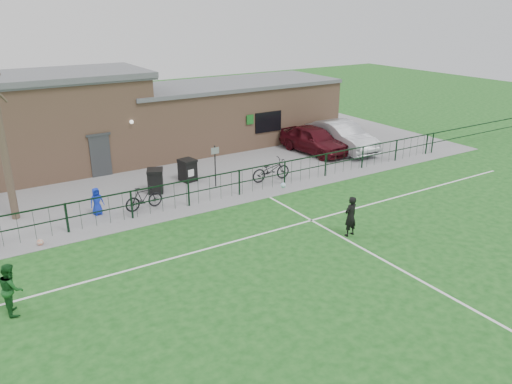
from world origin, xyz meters
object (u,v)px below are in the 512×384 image
ball_ground (40,242)px  car_silver (341,136)px  sign_post (215,166)px  car_maroon (314,139)px  bicycle_d (144,198)px  outfield_player (11,288)px  wheelie_bin_right (188,171)px  bicycle_e (271,170)px  bare_tree (3,147)px  wheelie_bin_left (155,182)px  spectator_child (97,201)px

ball_ground → car_silver: bearing=12.3°
sign_post → car_maroon: sign_post is taller
bicycle_d → sign_post: bearing=-81.2°
car_maroon → outfield_player: car_maroon is taller
wheelie_bin_right → car_maroon: 8.36m
sign_post → ball_ground: size_ratio=8.44×
car_maroon → bicycle_e: (-4.87, -2.79, -0.24)m
bare_tree → car_silver: (17.88, 0.75, -2.14)m
wheelie_bin_left → bicycle_e: bearing=8.5°
sign_post → car_silver: bearing=10.4°
spectator_child → bicycle_d: bearing=-20.4°
bare_tree → bicycle_e: (11.30, -1.63, -2.44)m
outfield_player → wheelie_bin_right: bearing=-48.2°
car_silver → ball_ground: (-17.49, -3.82, -0.74)m
bicycle_e → ball_ground: (-10.91, -1.44, -0.44)m
bicycle_e → sign_post: bearing=78.6°
wheelie_bin_right → bicycle_e: size_ratio=0.49×
wheelie_bin_left → car_maroon: 10.33m
bare_tree → car_maroon: bearing=4.1°
wheelie_bin_left → bare_tree: bearing=-157.7°
outfield_player → spectator_child: bearing=-33.3°
wheelie_bin_right → bicycle_e: 4.06m
bicycle_d → outfield_player: outfield_player is taller
sign_post → outfield_player: bearing=-147.4°
sign_post → wheelie_bin_left: bearing=163.7°
wheelie_bin_right → car_silver: size_ratio=0.20×
bare_tree → car_maroon: size_ratio=1.31×
sign_post → bicycle_d: 4.00m
bicycle_e → bare_tree: bearing=84.7°
car_maroon → bare_tree: bearing=178.6°
bare_tree → spectator_child: bearing=-25.1°
car_maroon → car_silver: 1.76m
spectator_child → wheelie_bin_left: bearing=16.5°
bicycle_d → bicycle_e: bearing=-92.5°
wheelie_bin_left → bicycle_e: 5.57m
wheelie_bin_right → ball_ground: 8.27m
bicycle_d → outfield_player: (-5.74, -5.24, 0.24)m
wheelie_bin_left → bicycle_e: (5.37, -1.47, 0.03)m
bare_tree → spectator_child: size_ratio=5.20×
spectator_child → outfield_player: outfield_player is taller
wheelie_bin_left → sign_post: (2.69, -0.79, 0.49)m
wheelie_bin_right → sign_post: (0.77, -1.45, 0.50)m
bare_tree → wheelie_bin_left: bare_tree is taller
wheelie_bin_left → car_maroon: (10.25, 1.32, 0.28)m
car_silver → bicycle_e: car_silver is taller
wheelie_bin_left → car_maroon: bearing=31.1°
wheelie_bin_left → spectator_child: (-3.00, -1.22, 0.07)m
wheelie_bin_right → outfield_player: 11.66m
car_silver → outfield_player: (-18.87, -7.85, -0.10)m
bare_tree → bicycle_e: bare_tree is taller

